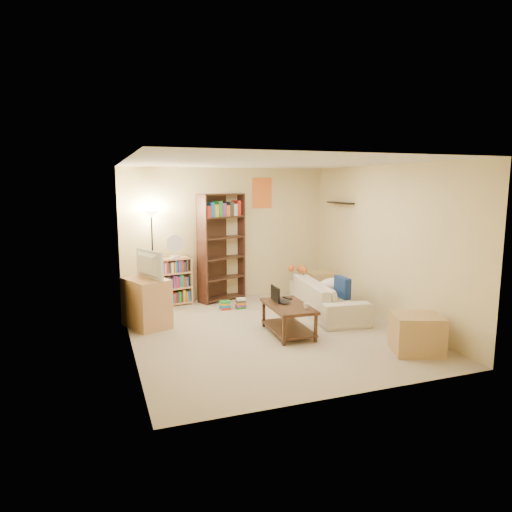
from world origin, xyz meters
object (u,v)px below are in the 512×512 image
object	(u,v)px
laptop	(284,301)
desk_fan	(175,245)
coffee_table	(288,315)
end_cabinet	(417,334)
tall_bookshelf	(222,245)
television	(145,265)
mug	(306,306)
tv_stand	(147,303)
side_table	(318,286)
tabby_cat	(300,269)
floor_lamp	(152,230)
short_bookshelf	(173,282)
sofa	(327,297)

from	to	relation	value
laptop	desk_fan	bearing A→B (deg)	24.62
coffee_table	end_cabinet	distance (m)	1.80
end_cabinet	tall_bookshelf	bearing A→B (deg)	115.32
laptop	television	distance (m)	2.19
mug	tv_stand	world-z (taller)	tv_stand
desk_fan	side_table	world-z (taller)	desk_fan
coffee_table	desk_fan	world-z (taller)	desk_fan
desk_fan	laptop	bearing A→B (deg)	-57.16
tabby_cat	tall_bookshelf	xyz separation A→B (m)	(-1.30, 0.70, 0.42)
coffee_table	desk_fan	bearing A→B (deg)	122.89
mug	tv_stand	bearing A→B (deg)	147.14
floor_lamp	end_cabinet	size ratio (longest dim) A/B	2.84
end_cabinet	side_table	bearing A→B (deg)	88.13
mug	short_bookshelf	bearing A→B (deg)	120.60
floor_lamp	side_table	size ratio (longest dim) A/B	3.26
tall_bookshelf	side_table	distance (m)	2.02
coffee_table	mug	xyz separation A→B (m)	(0.15, -0.28, 0.19)
television	floor_lamp	world-z (taller)	floor_lamp
side_table	television	bearing A→B (deg)	-168.91
laptop	floor_lamp	world-z (taller)	floor_lamp
tall_bookshelf	tv_stand	bearing A→B (deg)	-163.47
end_cabinet	coffee_table	bearing A→B (deg)	135.54
end_cabinet	television	bearing A→B (deg)	144.17
side_table	end_cabinet	size ratio (longest dim) A/B	0.87
tabby_cat	short_bookshelf	xyz separation A→B (m)	(-2.24, 0.65, -0.21)
tall_bookshelf	floor_lamp	size ratio (longest dim) A/B	1.16
floor_lamp	television	bearing A→B (deg)	-102.30
mug	tall_bookshelf	world-z (taller)	tall_bookshelf
short_bookshelf	floor_lamp	distance (m)	1.01
mug	television	distance (m)	2.52
coffee_table	sofa	bearing A→B (deg)	38.72
short_bookshelf	floor_lamp	bearing A→B (deg)	161.59
tv_stand	tall_bookshelf	world-z (taller)	tall_bookshelf
laptop	end_cabinet	world-z (taller)	end_cabinet
mug	end_cabinet	bearing A→B (deg)	-40.71
coffee_table	floor_lamp	size ratio (longest dim) A/B	0.59
tv_stand	tabby_cat	bearing A→B (deg)	-12.55
tabby_cat	television	xyz separation A→B (m)	(-2.84, -0.51, 0.33)
laptop	side_table	size ratio (longest dim) A/B	0.67
television	side_table	xyz separation A→B (m)	(3.30, 0.65, -0.71)
tv_stand	end_cabinet	size ratio (longest dim) A/B	1.25
floor_lamp	end_cabinet	distance (m)	4.73
coffee_table	laptop	distance (m)	0.24
laptop	desk_fan	xyz separation A→B (m)	(-1.29, 1.99, 0.65)
laptop	mug	xyz separation A→B (m)	(0.14, -0.46, 0.03)
laptop	floor_lamp	distance (m)	2.83
tabby_cat	side_table	distance (m)	0.62
television	short_bookshelf	size ratio (longest dim) A/B	0.84
short_bookshelf	mug	bearing A→B (deg)	-69.18
tabby_cat	end_cabinet	xyz separation A→B (m)	(0.37, -2.82, -0.39)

